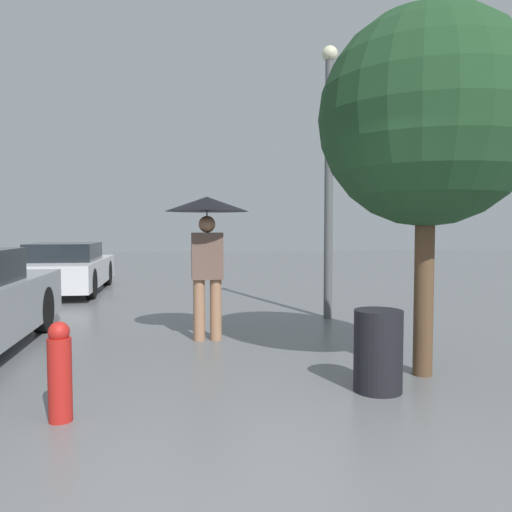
% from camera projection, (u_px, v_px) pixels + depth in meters
% --- Properties ---
extents(ground_plane, '(60.00, 60.00, 0.00)m').
position_uv_depth(ground_plane, '(281.00, 501.00, 2.82)').
color(ground_plane, slate).
extents(pedestrian, '(1.13, 1.13, 1.97)m').
position_uv_depth(pedestrian, '(207.00, 226.00, 6.79)').
color(pedestrian, '#9E7051').
rests_on(pedestrian, ground_plane).
extents(parked_car_farthest, '(1.70, 4.32, 1.19)m').
position_uv_depth(parked_car_farthest, '(67.00, 268.00, 12.01)').
color(parked_car_farthest, silver).
rests_on(parked_car_farthest, ground_plane).
extents(tree, '(2.22, 2.22, 3.78)m').
position_uv_depth(tree, '(427.00, 119.00, 5.10)').
color(tree, brown).
rests_on(tree, ground_plane).
extents(street_lamp, '(0.27, 0.27, 4.58)m').
position_uv_depth(street_lamp, '(329.00, 167.00, 8.43)').
color(street_lamp, '#515456').
rests_on(street_lamp, ground_plane).
extents(trash_bin, '(0.46, 0.46, 0.77)m').
position_uv_depth(trash_bin, '(378.00, 351.00, 4.71)').
color(trash_bin, black).
rests_on(trash_bin, ground_plane).
extents(fire_hydrant, '(0.19, 0.19, 0.80)m').
position_uv_depth(fire_hydrant, '(60.00, 372.00, 3.97)').
color(fire_hydrant, '#B21E19').
rests_on(fire_hydrant, ground_plane).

